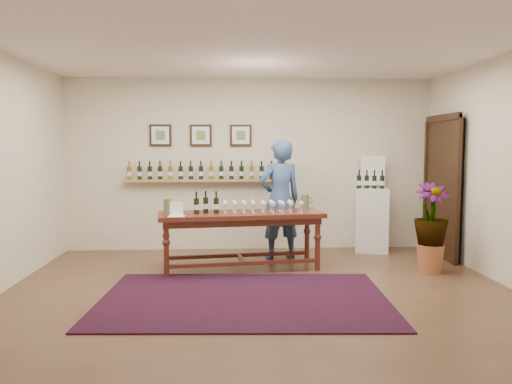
{
  "coord_description": "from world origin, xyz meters",
  "views": [
    {
      "loc": [
        -0.38,
        -5.71,
        1.68
      ],
      "look_at": [
        0.0,
        0.8,
        1.1
      ],
      "focal_mm": 35.0,
      "sensor_mm": 36.0,
      "label": 1
    }
  ],
  "objects": [
    {
      "name": "person",
      "position": [
        0.41,
        1.74,
        0.9
      ],
      "size": [
        0.75,
        0.59,
        1.81
      ],
      "primitive_type": "imported",
      "rotation": [
        0.0,
        0.0,
        3.41
      ],
      "color": "#375483",
      "rests_on": "ground"
    },
    {
      "name": "display_pedestal",
      "position": [
        1.97,
        2.19,
        0.51
      ],
      "size": [
        0.63,
        0.63,
        1.03
      ],
      "primitive_type": "cube",
      "rotation": [
        0.0,
        0.0,
        -0.26
      ],
      "color": "white",
      "rests_on": "ground"
    },
    {
      "name": "ground",
      "position": [
        0.0,
        0.0,
        0.0
      ],
      "size": [
        6.0,
        6.0,
        0.0
      ],
      "primitive_type": "plane",
      "color": "#513123",
      "rests_on": "ground"
    },
    {
      "name": "pedestal_bottles",
      "position": [
        1.91,
        2.12,
        1.17
      ],
      "size": [
        0.3,
        0.15,
        0.29
      ],
      "primitive_type": null,
      "rotation": [
        0.0,
        0.0,
        -0.26
      ],
      "color": "black",
      "rests_on": "display_pedestal"
    },
    {
      "name": "pitcher_left",
      "position": [
        -1.17,
        0.98,
        0.9
      ],
      "size": [
        0.16,
        0.16,
        0.21
      ],
      "primitive_type": null,
      "rotation": [
        0.0,
        0.0,
        0.27
      ],
      "color": "#616740",
      "rests_on": "tasting_table"
    },
    {
      "name": "info_sign",
      "position": [
        2.02,
        2.37,
        1.3
      ],
      "size": [
        0.38,
        0.12,
        0.54
      ],
      "primitive_type": "cube",
      "rotation": [
        0.0,
        0.0,
        -0.26
      ],
      "color": "white",
      "rests_on": "display_pedestal"
    },
    {
      "name": "room_shell",
      "position": [
        2.11,
        1.86,
        1.12
      ],
      "size": [
        6.0,
        6.0,
        6.0
      ],
      "color": "silver",
      "rests_on": "ground"
    },
    {
      "name": "table_glasses",
      "position": [
        0.05,
        1.11,
        0.88
      ],
      "size": [
        1.2,
        0.28,
        0.17
      ],
      "primitive_type": null,
      "rotation": [
        0.0,
        0.0,
        0.0
      ],
      "color": "silver",
      "rests_on": "tasting_table"
    },
    {
      "name": "potted_plant",
      "position": [
        2.34,
        0.74,
        0.61
      ],
      "size": [
        0.6,
        0.6,
        1.05
      ],
      "rotation": [
        0.0,
        0.0,
        0.08
      ],
      "color": "#A75D37",
      "rests_on": "ground"
    },
    {
      "name": "menu_card",
      "position": [
        -1.03,
        0.75,
        0.89
      ],
      "size": [
        0.21,
        0.15,
        0.19
      ],
      "primitive_type": "cube",
      "rotation": [
        0.0,
        0.0,
        -0.0
      ],
      "color": "white",
      "rests_on": "tasting_table"
    },
    {
      "name": "table_bottles",
      "position": [
        -0.66,
        1.03,
        0.96
      ],
      "size": [
        0.33,
        0.22,
        0.33
      ],
      "primitive_type": null,
      "rotation": [
        0.0,
        0.0,
        0.14
      ],
      "color": "black",
      "rests_on": "tasting_table"
    },
    {
      "name": "pitcher_right",
      "position": [
        0.74,
        1.36,
        0.9
      ],
      "size": [
        0.17,
        0.17,
        0.22
      ],
      "primitive_type": null,
      "rotation": [
        0.0,
        0.0,
        0.23
      ],
      "color": "#616740",
      "rests_on": "tasting_table"
    },
    {
      "name": "rug",
      "position": [
        -0.2,
        -0.3,
        0.01
      ],
      "size": [
        3.28,
        2.29,
        0.02
      ],
      "primitive_type": "cube",
      "rotation": [
        0.0,
        0.0,
        -0.06
      ],
      "color": "#420B15",
      "rests_on": "ground"
    },
    {
      "name": "tasting_table",
      "position": [
        -0.19,
        1.08,
        0.68
      ],
      "size": [
        2.31,
        0.99,
        0.79
      ],
      "rotation": [
        0.0,
        0.0,
        0.13
      ],
      "color": "#4D1D13",
      "rests_on": "ground"
    }
  ]
}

